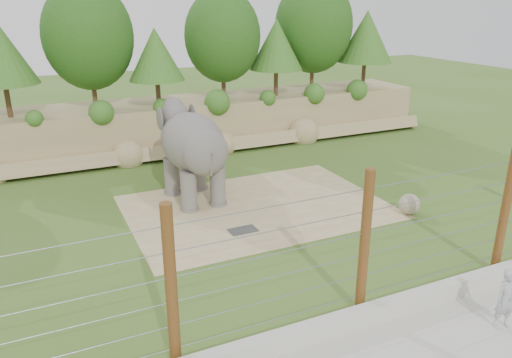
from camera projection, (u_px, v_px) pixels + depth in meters
name	position (u px, v px, depth m)	size (l,w,h in m)	color
ground	(281.00, 241.00, 17.07)	(90.00, 90.00, 0.00)	#426721
back_embankment	(182.00, 74.00, 26.76)	(30.00, 5.52, 8.77)	#998261
dirt_patch	(257.00, 207.00, 19.82)	(10.00, 7.00, 0.02)	tan
drain_grate	(243.00, 230.00, 17.79)	(1.00, 0.60, 0.03)	#262628
elephant	(193.00, 156.00, 19.96)	(2.00, 4.66, 3.77)	#615B57
stone_ball	(409.00, 204.00, 19.04)	(0.80, 0.80, 0.80)	gray
retaining_wall	(371.00, 314.00, 12.72)	(26.00, 0.35, 0.50)	beige
barrier_fence	(365.00, 244.00, 12.55)	(20.26, 0.26, 4.00)	brown
zookeeper	(506.00, 299.00, 12.34)	(0.59, 0.39, 1.61)	silver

